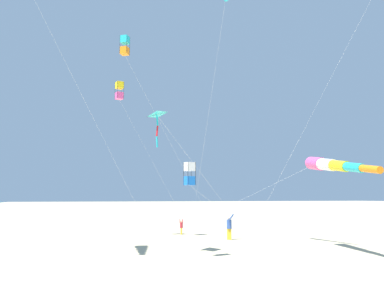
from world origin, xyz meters
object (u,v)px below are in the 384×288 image
object	(u,v)px
kite_box_small_distant	(125,46)
person_child_green_jacket	(181,226)
kite_windsock_yellow_midlevel	(330,165)
kite_delta_long_streamer_left	(157,115)
person_adult_flyer	(229,226)
kite_box_red_high_left	(119,91)
kite_box_purple_drifting	(190,174)

from	to	relation	value
kite_box_small_distant	person_child_green_jacket	bearing A→B (deg)	-153.01
kite_windsock_yellow_midlevel	kite_delta_long_streamer_left	world-z (taller)	kite_delta_long_streamer_left
person_adult_flyer	kite_windsock_yellow_midlevel	distance (m)	9.30
kite_delta_long_streamer_left	kite_box_red_high_left	xyz separation A→B (m)	(0.59, -9.46, 3.87)
person_adult_flyer	kite_box_small_distant	world-z (taller)	kite_box_small_distant
kite_delta_long_streamer_left	kite_windsock_yellow_midlevel	bearing A→B (deg)	165.15
kite_box_purple_drifting	kite_box_red_high_left	xyz separation A→B (m)	(1.92, -11.12, 7.22)
kite_box_purple_drifting	kite_windsock_yellow_midlevel	bearing A→B (deg)	173.92
person_child_green_jacket	kite_windsock_yellow_midlevel	world-z (taller)	kite_windsock_yellow_midlevel
kite_box_red_high_left	kite_box_purple_drifting	bearing A→B (deg)	99.81
kite_delta_long_streamer_left	kite_box_red_high_left	size ratio (longest dim) A/B	0.89
person_adult_flyer	kite_box_purple_drifting	world-z (taller)	kite_box_purple_drifting
person_adult_flyer	kite_delta_long_streamer_left	xyz separation A→B (m)	(7.03, 5.54, 6.57)
kite_box_red_high_left	person_child_green_jacket	bearing A→B (deg)	-169.16
kite_windsock_yellow_midlevel	kite_box_purple_drifting	size ratio (longest dim) A/B	2.30
kite_delta_long_streamer_left	kite_box_purple_drifting	bearing A→B (deg)	128.85
person_child_green_jacket	kite_box_purple_drifting	size ratio (longest dim) A/B	0.15
person_adult_flyer	kite_delta_long_streamer_left	bearing A→B (deg)	38.23
kite_box_red_high_left	person_adult_flyer	bearing A→B (deg)	152.71
person_child_green_jacket	kite_delta_long_streamer_left	distance (m)	13.56
person_adult_flyer	kite_box_purple_drifting	bearing A→B (deg)	51.68
person_adult_flyer	kite_box_small_distant	size ratio (longest dim) A/B	0.12
person_child_green_jacket	kite_box_red_high_left	world-z (taller)	kite_box_red_high_left
kite_box_small_distant	kite_box_red_high_left	size ratio (longest dim) A/B	1.26
kite_box_small_distant	kite_box_red_high_left	bearing A→B (deg)	-88.71
kite_box_small_distant	kite_box_purple_drifting	distance (m)	14.04
person_adult_flyer	kite_box_small_distant	distance (m)	15.65
person_child_green_jacket	kite_box_red_high_left	bearing A→B (deg)	10.84
person_adult_flyer	kite_windsock_yellow_midlevel	size ratio (longest dim) A/B	0.09
person_child_green_jacket	kite_windsock_yellow_midlevel	distance (m)	14.46
kite_box_small_distant	kite_box_purple_drifting	world-z (taller)	kite_box_small_distant
person_child_green_jacket	kite_windsock_yellow_midlevel	size ratio (longest dim) A/B	0.06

